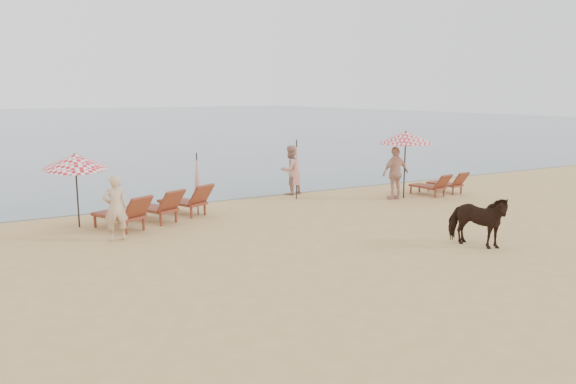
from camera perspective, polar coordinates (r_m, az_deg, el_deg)
name	(u,v)px	position (r m, az deg, el deg)	size (l,w,h in m)	color
ground	(408,281)	(11.99, 12.06, -8.81)	(120.00, 120.00, 0.00)	tan
sea	(28,121)	(88.82, -24.87, 6.59)	(160.00, 140.00, 0.06)	#51606B
lounger_cluster_left	(158,206)	(17.24, -13.07, -1.41)	(3.70, 3.06, 0.71)	maroon
lounger_cluster_right	(441,184)	(22.21, 15.26, 0.80)	(1.84, 1.78, 0.59)	maroon
umbrella_open_left_b	(75,161)	(17.04, -20.81, 2.95)	(1.74, 1.78, 2.22)	black
umbrella_open_right	(406,138)	(20.96, 11.86, 5.44)	(2.03, 2.03, 2.48)	black
umbrella_closed_left	(197,177)	(17.92, -9.22, 1.53)	(0.24, 0.24, 1.99)	black
umbrella_closed_right	(297,163)	(20.36, 0.87, 2.99)	(0.27, 0.27, 2.18)	black
cow	(477,221)	(14.85, 18.63, -2.77)	(0.73, 1.59, 1.35)	black
beachgoer_left	(115,208)	(15.31, -17.13, -1.56)	(0.63, 0.42, 1.74)	tan
beachgoer_right_a	(290,170)	(21.40, 0.25, 2.25)	(0.91, 0.71, 1.88)	tan
beachgoer_right_b	(395,173)	(20.77, 10.86, 1.90)	(1.13, 0.47, 1.93)	tan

